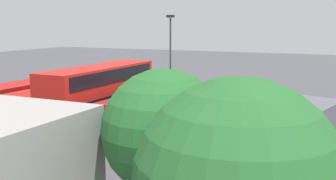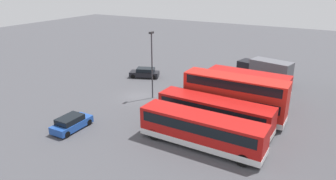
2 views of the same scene
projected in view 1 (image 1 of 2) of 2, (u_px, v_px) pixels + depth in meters
The scene contains 11 objects.
ground_plane at pixel (174, 101), 39.70m from camera, with size 140.00×140.00×0.00m, color #47474C.
bus_single_deck_near_end at pixel (206, 117), 25.97m from camera, with size 3.00×10.25×2.95m.
bus_single_deck_second at pixel (154, 112), 27.38m from camera, with size 3.06×10.23×2.95m.
bus_double_decker_third at pixel (100, 96), 28.51m from camera, with size 2.70×10.70×4.55m.
bus_single_deck_fourth at pixel (72, 102), 30.79m from camera, with size 3.06×11.58×2.95m.
bus_single_deck_fifth at pixel (29, 99), 32.14m from camera, with size 2.84×11.25×2.95m.
box_truck_blue at pixel (310, 128), 22.74m from camera, with size 4.16×7.87×3.20m.
car_hatchback_silver at pixel (255, 93), 40.10m from camera, with size 3.22×4.65×1.43m.
car_small_green at pixel (87, 86), 44.63m from camera, with size 4.13×1.84×1.43m.
lamp_post_tall at pixel (170, 53), 37.24m from camera, with size 0.70×0.30×8.21m.
tree_leftmost at pixel (164, 132), 11.01m from camera, with size 3.37×3.37×6.30m.
Camera 1 is at (-15.82, 35.66, 7.47)m, focal length 43.90 mm.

